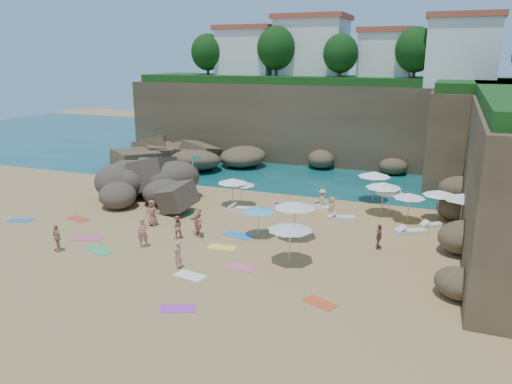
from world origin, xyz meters
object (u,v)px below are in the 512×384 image
(parasol_0, at_px, (233,181))
(flag_pole, at_px, (194,171))
(parasol_2, at_px, (374,174))
(person_stand_6, at_px, (178,255))
(person_stand_2, at_px, (322,199))
(lounger_0, at_px, (341,218))
(person_stand_1, at_px, (177,227))
(rock_outcrop, at_px, (153,201))
(person_stand_4, at_px, (332,208))
(person_stand_3, at_px, (379,237))
(person_stand_5, at_px, (180,186))
(parasol_1, at_px, (383,185))

(parasol_0, bearing_deg, flag_pole, 169.56)
(flag_pole, height_order, parasol_2, flag_pole)
(person_stand_6, bearing_deg, person_stand_2, 170.45)
(lounger_0, bearing_deg, person_stand_1, -160.27)
(parasol_2, bearing_deg, person_stand_1, -128.24)
(parasol_0, height_order, person_stand_6, parasol_0)
(parasol_2, distance_m, person_stand_1, 16.04)
(rock_outcrop, distance_m, person_stand_4, 13.88)
(person_stand_4, bearing_deg, rock_outcrop, -124.08)
(person_stand_3, bearing_deg, lounger_0, 38.79)
(flag_pole, bearing_deg, person_stand_6, -65.54)
(parasol_0, bearing_deg, person_stand_2, 14.93)
(person_stand_2, bearing_deg, person_stand_3, 169.68)
(parasol_2, distance_m, person_stand_4, 5.90)
(person_stand_5, bearing_deg, parasol_2, -4.97)
(person_stand_5, bearing_deg, rock_outcrop, -158.08)
(person_stand_4, bearing_deg, person_stand_1, -84.61)
(parasol_0, xyz_separation_m, lounger_0, (8.26, -0.42, -1.78))
(person_stand_3, xyz_separation_m, person_stand_6, (-9.38, -6.69, 0.01))
(flag_pole, relative_size, person_stand_4, 2.22)
(lounger_0, xyz_separation_m, person_stand_1, (-8.63, -7.08, 0.58))
(rock_outcrop, distance_m, person_stand_6, 13.35)
(parasol_1, height_order, person_stand_3, parasol_1)
(parasol_1, relative_size, lounger_0, 1.33)
(person_stand_2, bearing_deg, person_stand_5, 48.09)
(person_stand_1, relative_size, person_stand_2, 0.97)
(parasol_1, bearing_deg, person_stand_2, -177.47)
(parasol_1, distance_m, person_stand_1, 14.53)
(parasol_1, bearing_deg, lounger_0, -135.58)
(rock_outcrop, distance_m, person_stand_2, 12.98)
(person_stand_5, bearing_deg, person_stand_1, -83.96)
(lounger_0, distance_m, person_stand_4, 0.96)
(flag_pole, bearing_deg, person_stand_3, -19.95)
(parasol_0, xyz_separation_m, parasol_2, (9.52, 5.04, 0.22))
(flag_pole, height_order, person_stand_3, flag_pole)
(person_stand_3, bearing_deg, parasol_0, 70.59)
(person_stand_2, bearing_deg, flag_pole, 48.15)
(flag_pole, relative_size, lounger_0, 1.88)
(person_stand_1, bearing_deg, lounger_0, -173.32)
(person_stand_2, bearing_deg, lounger_0, 173.61)
(person_stand_4, relative_size, person_stand_6, 1.04)
(parasol_2, bearing_deg, person_stand_2, -133.19)
(parasol_0, relative_size, person_stand_2, 1.49)
(person_stand_6, bearing_deg, parasol_0, -161.21)
(lounger_0, bearing_deg, person_stand_6, -139.36)
(parasol_2, height_order, person_stand_1, parasol_2)
(person_stand_3, bearing_deg, person_stand_2, 40.89)
(lounger_0, relative_size, person_stand_4, 1.18)
(lounger_0, relative_size, person_stand_6, 1.23)
(parasol_2, distance_m, person_stand_6, 18.18)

